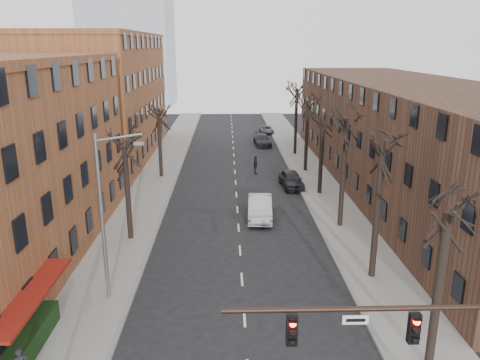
{
  "coord_description": "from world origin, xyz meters",
  "views": [
    {
      "loc": [
        -0.79,
        -12.49,
        13.13
      ],
      "look_at": [
        0.08,
        19.0,
        4.0
      ],
      "focal_mm": 35.0,
      "sensor_mm": 36.0,
      "label": 1
    }
  ],
  "objects": [
    {
      "name": "sidewalk_left",
      "position": [
        -8.0,
        35.0,
        0.07
      ],
      "size": [
        4.0,
        90.0,
        0.15
      ],
      "primitive_type": "cube",
      "color": "gray",
      "rests_on": "ground"
    },
    {
      "name": "sidewalk_right",
      "position": [
        8.0,
        35.0,
        0.07
      ],
      "size": [
        4.0,
        90.0,
        0.15
      ],
      "primitive_type": "cube",
      "color": "gray",
      "rests_on": "ground"
    },
    {
      "name": "building_left_far",
      "position": [
        -16.0,
        44.0,
        7.0
      ],
      "size": [
        12.0,
        28.0,
        14.0
      ],
      "primitive_type": "cube",
      "color": "brown",
      "rests_on": "ground"
    },
    {
      "name": "building_right",
      "position": [
        16.0,
        30.0,
        5.0
      ],
      "size": [
        12.0,
        50.0,
        10.0
      ],
      "primitive_type": "cube",
      "color": "#4F3224",
      "rests_on": "ground"
    },
    {
      "name": "awning_left",
      "position": [
        -9.4,
        6.0,
        0.0
      ],
      "size": [
        1.2,
        7.0,
        0.15
      ],
      "primitive_type": "cube",
      "color": "maroon",
      "rests_on": "ground"
    },
    {
      "name": "hedge",
      "position": [
        -9.5,
        5.0,
        0.65
      ],
      "size": [
        0.8,
        6.0,
        1.0
      ],
      "primitive_type": "cube",
      "color": "#1A3412",
      "rests_on": "sidewalk_left"
    },
    {
      "name": "tree_right_b",
      "position": [
        7.6,
        12.0,
        0.0
      ],
      "size": [
        5.2,
        5.2,
        10.8
      ],
      "primitive_type": null,
      "color": "black",
      "rests_on": "ground"
    },
    {
      "name": "tree_right_c",
      "position": [
        7.6,
        20.0,
        0.0
      ],
      "size": [
        5.2,
        5.2,
        11.6
      ],
      "primitive_type": null,
      "color": "black",
      "rests_on": "ground"
    },
    {
      "name": "tree_right_d",
      "position": [
        7.6,
        28.0,
        0.0
      ],
      "size": [
        5.2,
        5.2,
        10.0
      ],
      "primitive_type": null,
      "color": "black",
      "rests_on": "ground"
    },
    {
      "name": "tree_right_e",
      "position": [
        7.6,
        36.0,
        0.0
      ],
      "size": [
        5.2,
        5.2,
        10.8
      ],
      "primitive_type": null,
      "color": "black",
      "rests_on": "ground"
    },
    {
      "name": "tree_right_f",
      "position": [
        7.6,
        44.0,
        0.0
      ],
      "size": [
        5.2,
        5.2,
        11.6
      ],
      "primitive_type": null,
      "color": "black",
      "rests_on": "ground"
    },
    {
      "name": "tree_left_a",
      "position": [
        -7.6,
        18.0,
        0.0
      ],
      "size": [
        5.2,
        5.2,
        9.5
      ],
      "primitive_type": null,
      "color": "black",
      "rests_on": "ground"
    },
    {
      "name": "tree_left_b",
      "position": [
        -7.6,
        34.0,
        0.0
      ],
      "size": [
        5.2,
        5.2,
        9.5
      ],
      "primitive_type": null,
      "color": "black",
      "rests_on": "ground"
    },
    {
      "name": "signal_mast_arm",
      "position": [
        5.45,
        -1.0,
        4.4
      ],
      "size": [
        8.14,
        0.3,
        7.2
      ],
      "color": "black",
      "rests_on": "ground"
    },
    {
      "name": "streetlight",
      "position": [
        -7.03,
        10.0,
        5.01
      ],
      "size": [
        2.45,
        0.22,
        9.03
      ],
      "color": "slate",
      "rests_on": "ground"
    },
    {
      "name": "silver_sedan",
      "position": [
        1.73,
        21.99,
        0.86
      ],
      "size": [
        2.12,
        5.32,
        1.72
      ],
      "primitive_type": "imported",
      "rotation": [
        0.0,
        0.0,
        -0.06
      ],
      "color": "#A6A7AD",
      "rests_on": "ground"
    },
    {
      "name": "parked_car_near",
      "position": [
        5.3,
        30.23,
        0.79
      ],
      "size": [
        2.26,
        4.77,
        1.58
      ],
      "primitive_type": "imported",
      "rotation": [
        0.0,
        0.0,
        0.09
      ],
      "color": "black",
      "rests_on": "ground"
    },
    {
      "name": "parked_car_mid",
      "position": [
        3.97,
        49.72,
        0.73
      ],
      "size": [
        2.35,
        5.15,
        1.46
      ],
      "primitive_type": "imported",
      "rotation": [
        0.0,
        0.0,
        0.06
      ],
      "color": "#22212A",
      "rests_on": "ground"
    },
    {
      "name": "parked_car_far",
      "position": [
        5.3,
        58.73,
        0.56
      ],
      "size": [
        2.04,
        4.1,
        1.12
      ],
      "primitive_type": "imported",
      "rotation": [
        0.0,
        0.0,
        0.05
      ],
      "color": "#575B5F",
      "rests_on": "ground"
    },
    {
      "name": "pedestrian_crossing",
      "position": [
        2.16,
        35.07,
        0.97
      ],
      "size": [
        0.52,
        1.16,
        1.94
      ],
      "primitive_type": "imported",
      "rotation": [
        0.0,
        0.0,
        1.61
      ],
      "color": "black",
      "rests_on": "ground"
    }
  ]
}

